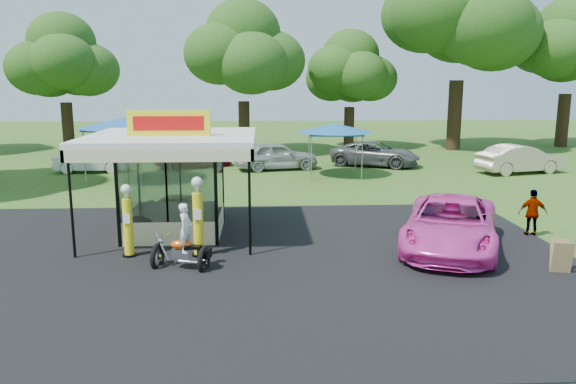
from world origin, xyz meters
name	(u,v)px	position (x,y,z in m)	size (l,w,h in m)	color
ground	(227,286)	(0.00, 0.00, 0.00)	(120.00, 120.00, 0.00)	#2C581B
asphalt_apron	(231,260)	(0.00, 2.00, 0.02)	(20.00, 14.00, 0.04)	black
gas_station_kiosk	(174,182)	(-2.00, 4.99, 1.78)	(5.40, 5.40, 4.18)	white
gas_pump_left	(128,223)	(-2.99, 2.51, 1.05)	(0.41, 0.41, 2.18)	black
gas_pump_right	(198,219)	(-0.95, 2.45, 1.15)	(0.45, 0.45, 2.39)	black
motorcycle	(184,243)	(-1.23, 1.33, 0.75)	(1.70, 1.12, 1.93)	black
spare_tires	(140,229)	(-3.00, 4.15, 0.41)	(1.05, 0.79, 0.85)	black
a_frame_sign	(561,257)	(8.90, 0.49, 0.46)	(0.55, 0.57, 0.92)	#593819
kiosk_car	(184,206)	(-2.00, 7.20, 0.48)	(1.13, 2.82, 0.96)	yellow
pink_sedan	(451,224)	(6.66, 2.79, 0.80)	(2.65, 5.74, 1.60)	#F342BA
spectator_east_b	(533,213)	(9.88, 4.15, 0.79)	(0.93, 0.39, 1.58)	gray
bg_car_a	(92,160)	(-8.62, 18.48, 0.68)	(1.44, 4.12, 1.36)	white
bg_car_b	(194,156)	(-3.09, 20.02, 0.68)	(1.91, 4.69, 1.36)	maroon
bg_car_c	(277,156)	(1.83, 18.92, 0.81)	(1.92, 4.77, 1.63)	#A0A1A5
bg_car_d	(375,154)	(7.86, 20.01, 0.74)	(2.44, 5.29, 1.47)	#595A5C
bg_car_e	(520,159)	(15.42, 16.94, 0.80)	(1.69, 4.86, 1.60)	#C9B09A
tent_west	(127,123)	(-5.87, 15.46, 2.99)	(4.72, 4.72, 3.30)	gray
tent_east	(335,128)	(4.91, 16.58, 2.58)	(4.08, 4.08, 2.86)	gray
oak_far_b	(63,65)	(-13.40, 29.14, 6.24)	(8.19, 8.19, 9.77)	black
oak_far_c	(243,59)	(-0.23, 26.58, 6.61)	(8.84, 8.84, 10.42)	black
oak_far_d	(350,75)	(7.73, 29.44, 5.55)	(7.31, 7.31, 8.70)	black
oak_far_e	(460,24)	(15.40, 27.91, 9.12)	(12.01, 12.01, 14.29)	black
oak_far_f	(569,53)	(24.58, 29.47, 7.17)	(9.27, 9.27, 11.17)	black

